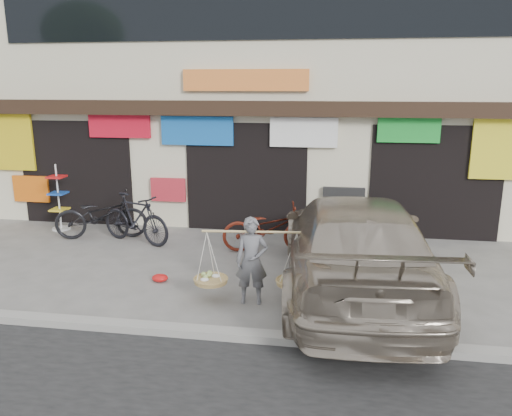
% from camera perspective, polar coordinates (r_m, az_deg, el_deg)
% --- Properties ---
extents(ground, '(70.00, 70.00, 0.00)m').
position_cam_1_polar(ground, '(9.47, -4.79, -8.50)').
color(ground, slate).
rests_on(ground, ground).
extents(kerb, '(70.00, 0.25, 0.12)m').
position_cam_1_polar(kerb, '(7.70, -8.37, -13.69)').
color(kerb, gray).
rests_on(kerb, ground).
extents(shophouse_block, '(14.00, 6.32, 7.00)m').
position_cam_1_polar(shophouse_block, '(15.05, 0.81, 13.38)').
color(shophouse_block, beige).
rests_on(shophouse_block, ground).
extents(street_vendor, '(1.94, 0.70, 1.49)m').
position_cam_1_polar(street_vendor, '(8.40, -0.49, -6.49)').
color(street_vendor, slate).
rests_on(street_vendor, ground).
extents(bike_0, '(2.28, 1.32, 1.13)m').
position_cam_1_polar(bike_0, '(12.47, -17.30, -0.80)').
color(bike_0, black).
rests_on(bike_0, ground).
extents(bike_1, '(2.03, 1.24, 1.18)m').
position_cam_1_polar(bike_1, '(11.86, -13.63, -1.18)').
color(bike_1, black).
rests_on(bike_1, ground).
extents(bike_2, '(2.13, 1.04, 1.07)m').
position_cam_1_polar(bike_2, '(10.97, 1.47, -2.30)').
color(bike_2, '#591B0F').
rests_on(bike_2, ground).
extents(suv, '(2.82, 6.14, 1.74)m').
position_cam_1_polar(suv, '(8.96, 11.15, -4.13)').
color(suv, '#A49784').
rests_on(suv, ground).
extents(display_rack, '(0.46, 0.46, 1.68)m').
position_cam_1_polar(display_rack, '(13.53, -21.58, 0.47)').
color(display_rack, silver).
rests_on(display_rack, ground).
extents(red_bag, '(0.31, 0.25, 0.14)m').
position_cam_1_polar(red_bag, '(9.64, -10.92, -7.85)').
color(red_bag, red).
rests_on(red_bag, ground).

